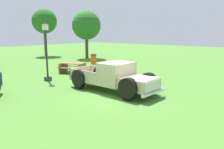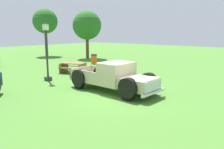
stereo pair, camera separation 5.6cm
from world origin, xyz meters
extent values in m
plane|color=#477A2D|center=(0.00, 0.00, 0.00)|extent=(80.00, 80.00, 0.00)
cube|color=#C6B793|center=(0.50, -0.94, 0.68)|extent=(1.62, 1.60, 0.57)
cube|color=silver|center=(0.48, -1.74, 0.68)|extent=(1.42, 0.10, 0.48)
sphere|color=silver|center=(1.11, -1.74, 0.71)|extent=(0.21, 0.21, 0.21)
sphere|color=silver|center=(-0.15, -1.70, 0.71)|extent=(0.21, 0.21, 0.21)
cube|color=#C6B793|center=(0.54, 0.51, 0.99)|extent=(1.77, 1.40, 1.19)
cube|color=#8C9EA8|center=(0.53, -0.13, 1.25)|extent=(1.50, 0.08, 0.52)
cube|color=#C6B793|center=(0.59, 2.27, 0.45)|extent=(1.79, 2.22, 0.10)
cube|color=#C6B793|center=(1.42, 2.24, 0.78)|extent=(0.14, 2.18, 0.57)
cube|color=#C6B793|center=(-0.23, 2.29, 0.78)|extent=(0.14, 2.18, 0.57)
cube|color=#C6B793|center=(0.62, 3.31, 0.78)|extent=(1.73, 0.13, 0.57)
cylinder|color=black|center=(1.37, -0.97, 0.39)|extent=(0.25, 0.79, 0.79)
cylinder|color=#B7B7BC|center=(1.38, -0.97, 0.39)|extent=(0.26, 0.32, 0.32)
cylinder|color=black|center=(1.37, -0.97, 0.59)|extent=(0.32, 1.00, 0.99)
cylinder|color=black|center=(-0.37, -0.92, 0.39)|extent=(0.25, 0.79, 0.79)
cylinder|color=#B7B7BC|center=(-0.38, -0.92, 0.39)|extent=(0.26, 0.32, 0.32)
cylinder|color=black|center=(-0.37, -0.92, 0.59)|extent=(0.32, 1.00, 0.99)
cylinder|color=black|center=(1.47, 2.50, 0.39)|extent=(0.25, 0.79, 0.79)
cylinder|color=#B7B7BC|center=(1.48, 2.50, 0.39)|extent=(0.26, 0.32, 0.32)
cylinder|color=black|center=(1.47, 2.50, 0.59)|extent=(0.32, 1.00, 0.99)
cylinder|color=black|center=(-0.27, 2.55, 0.39)|extent=(0.25, 0.79, 0.79)
cylinder|color=#B7B7BC|center=(-0.28, 2.55, 0.39)|extent=(0.26, 0.32, 0.32)
cylinder|color=black|center=(-0.27, 2.55, 0.59)|extent=(0.32, 1.00, 0.99)
cube|color=silver|center=(0.48, -1.78, 0.35)|extent=(1.89, 0.16, 0.12)
cube|color=#2D2D33|center=(-0.12, 5.71, 0.12)|extent=(0.36, 0.36, 0.25)
cylinder|color=#2D2D33|center=(-0.12, 5.71, 1.75)|extent=(0.12, 0.12, 3.00)
cube|color=#F2EACC|center=(-0.12, 5.71, 3.43)|extent=(0.28, 0.28, 0.36)
cone|color=#2D2D33|center=(-0.12, 5.71, 3.61)|extent=(0.32, 0.32, 0.14)
cube|color=olive|center=(2.84, 6.68, 0.75)|extent=(1.44, 1.97, 0.06)
cube|color=olive|center=(3.39, 6.92, 0.45)|extent=(0.96, 1.77, 0.05)
cube|color=olive|center=(2.29, 6.45, 0.45)|extent=(0.96, 1.77, 0.05)
cube|color=olive|center=(3.15, 5.95, 0.38)|extent=(1.32, 0.62, 0.75)
cube|color=olive|center=(2.53, 7.42, 0.38)|extent=(1.32, 0.62, 0.75)
cylinder|color=orange|center=(7.47, 8.94, 0.42)|extent=(0.56, 0.56, 0.85)
cylinder|color=black|center=(7.47, 8.94, 0.90)|extent=(0.59, 0.59, 0.10)
cylinder|color=brown|center=(8.91, 18.93, 1.63)|extent=(0.36, 0.36, 3.25)
sphere|color=#286623|center=(8.91, 18.93, 4.43)|extent=(3.14, 3.14, 3.14)
cylinder|color=brown|center=(10.39, 12.86, 1.30)|extent=(0.36, 0.36, 2.60)
sphere|color=#286623|center=(10.39, 12.86, 3.85)|extent=(3.33, 3.33, 3.33)
camera|label=1|loc=(-8.93, -7.07, 3.21)|focal=37.44mm
camera|label=2|loc=(-8.89, -7.11, 3.21)|focal=37.44mm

